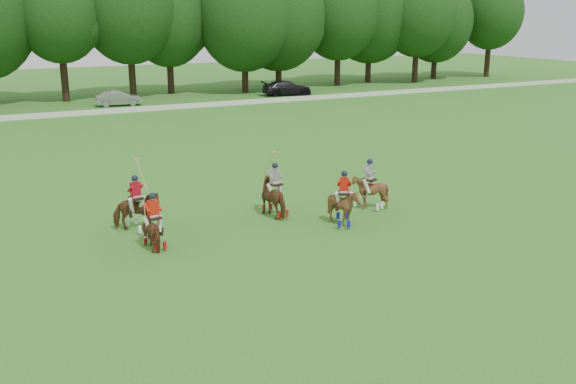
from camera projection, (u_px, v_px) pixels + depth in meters
name	position (u px, v px, depth m)	size (l,w,h in m)	color
ground	(290.00, 269.00, 21.69)	(180.00, 180.00, 0.00)	#286D1F
tree_line	(62.00, 14.00, 60.82)	(117.98, 14.32, 14.75)	black
boundary_rail	(85.00, 113.00, 54.25)	(120.00, 0.10, 0.44)	white
car_mid	(119.00, 98.00, 59.66)	(1.44, 4.14, 1.36)	gray
car_right	(287.00, 88.00, 67.33)	(2.13, 5.25, 1.52)	black
polo_red_a	(154.00, 229.00, 23.44)	(1.04, 1.71, 2.11)	#4A2513
polo_red_b	(137.00, 211.00, 25.37)	(1.76, 1.58, 2.79)	#4A2513
polo_red_c	(344.00, 206.00, 25.99)	(1.79, 1.85, 2.28)	#4A2513
polo_stripe_a	(275.00, 197.00, 27.19)	(1.23, 2.03, 2.86)	#4A2513
polo_stripe_b	(369.00, 191.00, 28.18)	(1.73, 1.80, 2.25)	#4A2513
polo_ball	(343.00, 223.00, 26.32)	(0.09, 0.09, 0.09)	white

